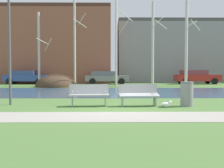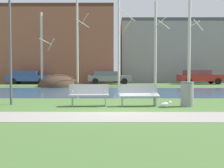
% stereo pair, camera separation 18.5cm
% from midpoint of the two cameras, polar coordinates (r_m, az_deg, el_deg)
% --- Properties ---
extents(ground_plane, '(120.00, 120.00, 0.00)m').
position_cam_midpoint_polar(ground_plane, '(20.64, -0.34, -1.20)').
color(ground_plane, '#476B33').
extents(paved_path_strip, '(60.00, 1.92, 0.01)m').
position_cam_midpoint_polar(paved_path_strip, '(8.66, 0.09, -6.67)').
color(paved_path_strip, gray).
rests_on(paved_path_strip, ground).
extents(river_band, '(80.00, 8.58, 0.01)m').
position_cam_midpoint_polar(river_band, '(18.63, -0.31, -1.62)').
color(river_band, '#33516B').
rests_on(river_band, ground).
extents(soil_mound, '(3.64, 3.48, 2.16)m').
position_cam_midpoint_polar(soil_mound, '(25.14, -11.50, -0.55)').
color(soil_mound, '#423021').
rests_on(soil_mound, ground).
extents(bench_left, '(1.63, 0.66, 0.87)m').
position_cam_midpoint_polar(bench_left, '(11.25, -5.18, -2.11)').
color(bench_left, '#9EA0A3').
rests_on(bench_left, ground).
extents(bench_right, '(1.63, 0.66, 0.87)m').
position_cam_midpoint_polar(bench_right, '(11.27, 4.95, -2.10)').
color(bench_right, '#9EA0A3').
rests_on(bench_right, ground).
extents(trash_bin, '(0.53, 0.53, 0.98)m').
position_cam_midpoint_polar(trash_bin, '(11.50, 14.55, -1.90)').
color(trash_bin, gray).
rests_on(trash_bin, ground).
extents(seagull, '(0.46, 0.17, 0.27)m').
position_cam_midpoint_polar(seagull, '(10.95, 10.51, -4.06)').
color(seagull, white).
rests_on(seagull, ground).
extents(streetlamp, '(0.32, 0.32, 5.97)m').
position_cam_midpoint_polar(streetlamp, '(12.61, -20.67, 14.02)').
color(streetlamp, '#4C4C51').
rests_on(streetlamp, ground).
extents(birch_far_left, '(1.28, 2.03, 6.62)m').
position_cam_midpoint_polar(birch_far_left, '(26.03, -14.80, 6.88)').
color(birch_far_left, '#BCB7A8').
rests_on(birch_far_left, ground).
extents(birch_left, '(1.22, 2.13, 9.28)m').
position_cam_midpoint_polar(birch_left, '(26.18, -7.78, 9.89)').
color(birch_left, '#BCB7A8').
rests_on(birch_left, ground).
extents(birch_center_left, '(1.57, 2.63, 8.56)m').
position_cam_midpoint_polar(birch_center_left, '(25.35, 0.73, 9.41)').
color(birch_center_left, beige).
rests_on(birch_center_left, ground).
extents(birch_center, '(1.41, 2.24, 7.67)m').
position_cam_midpoint_polar(birch_center, '(25.96, 8.16, 8.25)').
color(birch_center, beige).
rests_on(birch_center, ground).
extents(birch_center_right, '(1.35, 2.09, 7.70)m').
position_cam_midpoint_polar(birch_center_right, '(26.32, 14.77, 8.11)').
color(birch_center_right, beige).
rests_on(birch_center_right, ground).
extents(parked_van_nearest_blue, '(4.59, 2.18, 1.42)m').
position_cam_midpoint_polar(parked_van_nearest_blue, '(30.99, -17.37, 1.40)').
color(parked_van_nearest_blue, '#2D4793').
rests_on(parked_van_nearest_blue, ground).
extents(parked_sedan_second_grey, '(4.58, 2.13, 1.36)m').
position_cam_midpoint_polar(parked_sedan_second_grey, '(29.49, -1.44, 1.40)').
color(parked_sedan_second_grey, slate).
rests_on(parked_sedan_second_grey, ground).
extents(parked_hatch_third_red, '(4.70, 2.25, 1.47)m').
position_cam_midpoint_polar(parked_hatch_third_red, '(31.04, 16.60, 1.46)').
color(parked_hatch_third_red, maroon).
rests_on(parked_hatch_third_red, ground).
extents(building_brick_low, '(15.72, 8.44, 8.84)m').
position_cam_midpoint_polar(building_brick_low, '(36.12, -13.13, 7.44)').
color(building_brick_low, brown).
rests_on(building_brick_low, ground).
extents(building_grey_warehouse, '(16.00, 6.32, 7.66)m').
position_cam_midpoint_polar(building_grey_warehouse, '(37.46, 13.47, 6.36)').
color(building_grey_warehouse, gray).
rests_on(building_grey_warehouse, ground).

